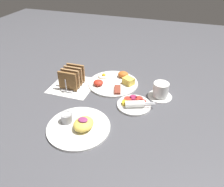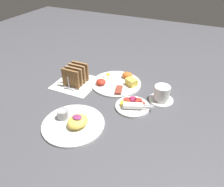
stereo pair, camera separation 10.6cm
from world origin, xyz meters
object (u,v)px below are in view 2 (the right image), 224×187
at_px(plate_condiments, 133,105).
at_px(toast_rack, 76,75).
at_px(coffee_cup, 162,94).
at_px(plate_breakfast, 117,82).
at_px(plate_foreground, 73,122).

bearing_deg(plate_condiments, toast_rack, 168.50).
distance_m(toast_rack, coffee_cup, 0.46).
xyz_separation_m(plate_breakfast, plate_condiments, (0.15, -0.16, 0.00)).
bearing_deg(coffee_cup, plate_breakfast, 169.81).
relative_size(plate_condiments, plate_foreground, 0.68).
relative_size(plate_condiments, toast_rack, 1.21).
bearing_deg(plate_condiments, coffee_cup, 47.49).
bearing_deg(plate_breakfast, toast_rack, -156.86).
bearing_deg(plate_foreground, coffee_cup, 49.29).
height_order(plate_breakfast, plate_condiments, plate_breakfast).
height_order(plate_condiments, coffee_cup, coffee_cup).
height_order(plate_condiments, toast_rack, toast_rack).
bearing_deg(toast_rack, plate_condiments, -11.50).
distance_m(plate_breakfast, plate_condiments, 0.22).
bearing_deg(plate_breakfast, plate_foreground, -94.80).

